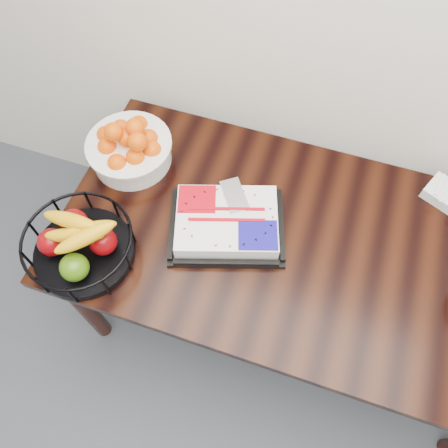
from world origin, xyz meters
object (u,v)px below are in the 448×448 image
(table, at_px, (306,256))
(tangerine_bowl, at_px, (129,145))
(cake_tray, at_px, (227,223))
(fruit_basket, at_px, (80,244))

(table, bearing_deg, tangerine_bowl, 168.78)
(cake_tray, distance_m, fruit_basket, 0.51)
(table, height_order, tangerine_bowl, tangerine_bowl)
(table, distance_m, cake_tray, 0.33)
(fruit_basket, bearing_deg, table, 21.18)
(cake_tray, xyz_separation_m, fruit_basket, (-0.43, -0.26, 0.04))
(cake_tray, xyz_separation_m, tangerine_bowl, (-0.45, 0.18, 0.05))
(table, relative_size, fruit_basket, 4.90)
(table, xyz_separation_m, cake_tray, (-0.30, -0.03, 0.12))
(fruit_basket, bearing_deg, cake_tray, 30.80)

